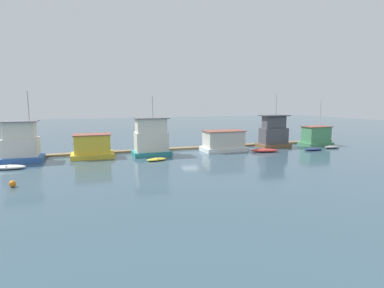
{
  "coord_description": "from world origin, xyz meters",
  "views": [
    {
      "loc": [
        -14.51,
        -42.95,
        7.77
      ],
      "look_at": [
        0.0,
        -1.0,
        1.4
      ],
      "focal_mm": 28.0,
      "sensor_mm": 36.0,
      "label": 1
    }
  ],
  "objects": [
    {
      "name": "houseboat_green",
      "position": [
        23.43,
        -0.45,
        1.61
      ],
      "size": [
        5.1,
        3.47,
        7.79
      ],
      "color": "#4C9360",
      "rests_on": "ground_plane"
    },
    {
      "name": "houseboat_teal",
      "position": [
        -6.09,
        -0.48,
        2.49
      ],
      "size": [
        5.32,
        3.99,
        8.43
      ],
      "color": "teal",
      "rests_on": "ground_plane"
    },
    {
      "name": "ground_plane",
      "position": [
        0.0,
        0.0,
        0.0
      ],
      "size": [
        200.0,
        200.0,
        0.0
      ],
      "primitive_type": "plane",
      "color": "#385160"
    },
    {
      "name": "mooring_post_near_left",
      "position": [
        4.77,
        2.1,
        0.9
      ],
      "size": [
        0.2,
        0.2,
        1.8
      ],
      "primitive_type": "cylinder",
      "color": "#846B4C",
      "rests_on": "ground_plane"
    },
    {
      "name": "houseboat_brown",
      "position": [
        15.26,
        0.47,
        2.29
      ],
      "size": [
        5.28,
        3.21,
        8.79
      ],
      "color": "brown",
      "rests_on": "ground_plane"
    },
    {
      "name": "dinghy_yellow",
      "position": [
        -6.27,
        -4.88,
        0.18
      ],
      "size": [
        2.95,
        1.76,
        0.36
      ],
      "color": "yellow",
      "rests_on": "ground_plane"
    },
    {
      "name": "houseboat_blue",
      "position": [
        -22.93,
        0.44,
        2.28
      ],
      "size": [
        5.08,
        4.04,
        9.03
      ],
      "color": "#3866B7",
      "rests_on": "ground_plane"
    },
    {
      "name": "buoy_orange",
      "position": [
        -21.34,
        -12.56,
        0.3
      ],
      "size": [
        0.61,
        0.61,
        0.61
      ],
      "primitive_type": "sphere",
      "color": "orange",
      "rests_on": "ground_plane"
    },
    {
      "name": "dinghy_red",
      "position": [
        10.86,
        -3.72,
        0.27
      ],
      "size": [
        4.4,
        2.48,
        0.53
      ],
      "color": "red",
      "rests_on": "ground_plane"
    },
    {
      "name": "houseboat_yellow",
      "position": [
        -14.18,
        0.32,
        1.51
      ],
      "size": [
        5.69,
        4.08,
        3.28
      ],
      "color": "gold",
      "rests_on": "ground_plane"
    },
    {
      "name": "dinghy_white",
      "position": [
        -23.49,
        -4.22,
        0.25
      ],
      "size": [
        3.88,
        1.96,
        0.5
      ],
      "color": "white",
      "rests_on": "ground_plane"
    },
    {
      "name": "houseboat_white",
      "position": [
        5.39,
        -0.59,
        1.52
      ],
      "size": [
        6.7,
        4.06,
        3.22
      ],
      "color": "white",
      "rests_on": "ground_plane"
    },
    {
      "name": "dinghy_grey",
      "position": [
        23.62,
        -4.09,
        0.21
      ],
      "size": [
        2.84,
        1.4,
        0.43
      ],
      "color": "gray",
      "rests_on": "ground_plane"
    },
    {
      "name": "dinghy_navy",
      "position": [
        19.03,
        -4.91,
        0.21
      ],
      "size": [
        3.33,
        1.43,
        0.41
      ],
      "color": "navy",
      "rests_on": "ground_plane"
    },
    {
      "name": "dock_walkway",
      "position": [
        0.0,
        3.08,
        0.15
      ],
      "size": [
        59.6,
        1.46,
        0.3
      ],
      "primitive_type": "cube",
      "color": "#846B4C",
      "rests_on": "ground_plane"
    }
  ]
}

